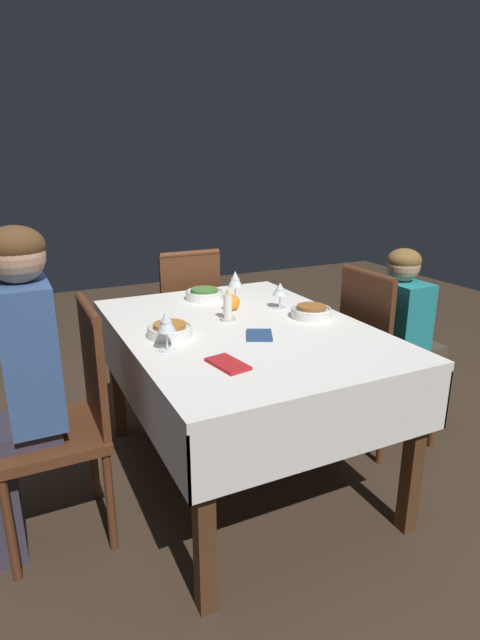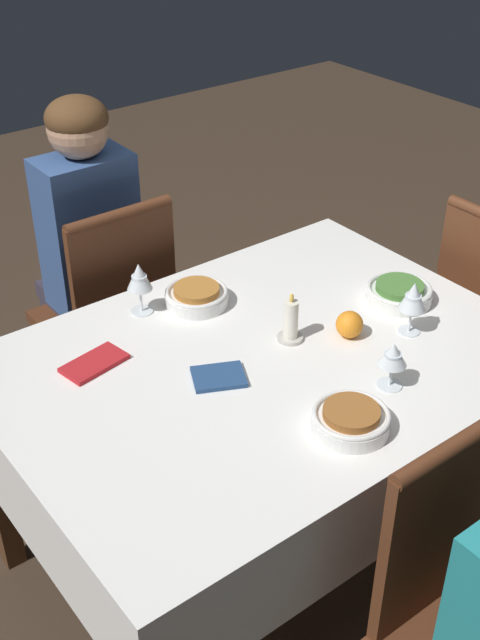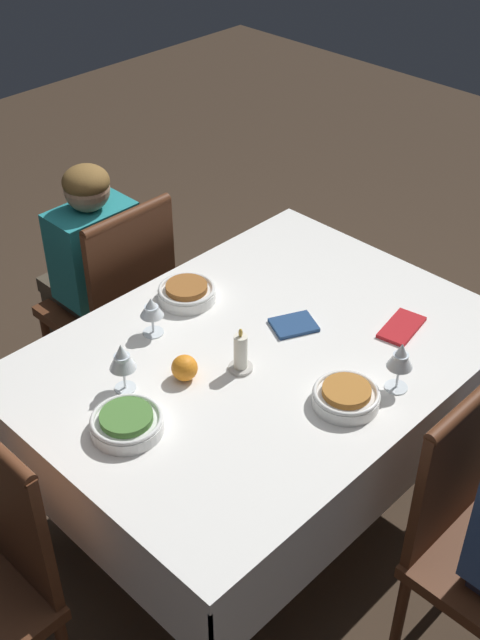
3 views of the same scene
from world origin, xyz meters
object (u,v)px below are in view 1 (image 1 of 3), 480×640
object	(u,v)px
napkin_spare_side	(259,335)
person_child_teal	(406,337)
chair_north	(67,414)
dining_table	(242,345)
wine_glass_east	(235,280)
napkin_red_folded	(228,364)
bowl_south	(311,311)
chair_south	(380,350)
chair_east	(185,316)
wine_glass_north	(166,323)
bowl_north	(170,330)
bowl_east	(204,294)
wine_glass_south	(280,290)
orange_fruit	(232,302)
person_adult_denim	(18,378)
candle_centerpiece	(228,309)

from	to	relation	value
napkin_spare_side	person_child_teal	bearing A→B (deg)	-83.00
chair_north	dining_table	bearing A→B (deg)	93.45
wine_glass_east	napkin_red_folded	world-z (taller)	wine_glass_east
bowl_south	wine_glass_east	size ratio (longest dim) A/B	1.19
chair_south	chair_east	size ratio (longest dim) A/B	1.00
dining_table	wine_glass_north	world-z (taller)	wine_glass_north
bowl_north	bowl_east	size ratio (longest dim) A/B	0.95
wine_glass_south	wine_glass_east	xyz separation A→B (m)	(0.22, 0.14, 0.02)
dining_table	wine_glass_east	world-z (taller)	wine_glass_east
person_child_teal	orange_fruit	size ratio (longest dim) A/B	13.76
bowl_north	wine_glass_north	xyz separation A→B (m)	(-0.15, 0.06, 0.08)
chair_east	orange_fruit	size ratio (longest dim) A/B	12.59
wine_glass_north	wine_glass_south	distance (m)	0.74
person_adult_denim	person_child_teal	xyz separation A→B (m)	(0.01, -1.83, -0.13)
bowl_north	candle_centerpiece	xyz separation A→B (m)	(0.10, -0.30, 0.02)
dining_table	chair_east	size ratio (longest dim) A/B	1.48
person_adult_denim	wine_glass_east	bearing A→B (deg)	112.24
chair_east	bowl_east	world-z (taller)	chair_east
chair_north	person_child_teal	world-z (taller)	person_child_teal
wine_glass_south	orange_fruit	distance (m)	0.24
wine_glass_south	orange_fruit	world-z (taller)	wine_glass_south
dining_table	wine_glass_east	xyz separation A→B (m)	(0.39, -0.15, 0.20)
chair_north	wine_glass_south	bearing A→B (deg)	101.58
bowl_east	person_adult_denim	bearing A→B (deg)	119.83
bowl_south	orange_fruit	distance (m)	0.38
wine_glass_north	napkin_red_folded	world-z (taller)	wine_glass_north
dining_table	orange_fruit	world-z (taller)	orange_fruit
chair_east	candle_centerpiece	world-z (taller)	chair_east
person_adult_denim	wine_glass_south	xyz separation A→B (m)	(0.21, -1.19, 0.14)
wine_glass_south	wine_glass_east	distance (m)	0.26
chair_east	wine_glass_south	bearing A→B (deg)	105.44
chair_north	chair_south	bearing A→B (deg)	90.24
dining_table	person_adult_denim	size ratio (longest dim) A/B	1.13
person_child_teal	wine_glass_south	size ratio (longest dim) A/B	8.08
dining_table	orange_fruit	distance (m)	0.28
person_child_teal	bowl_south	distance (m)	0.61
person_adult_denim	napkin_spare_side	size ratio (longest dim) A/B	7.58
wine_glass_north	wine_glass_south	xyz separation A→B (m)	(0.31, -0.67, -0.02)
person_adult_denim	bowl_east	world-z (taller)	person_adult_denim
chair_south	wine_glass_north	distance (m)	1.19
dining_table	wine_glass_south	size ratio (longest dim) A/B	10.92
bowl_north	wine_glass_south	bearing A→B (deg)	-75.41
wine_glass_north	wine_glass_south	bearing A→B (deg)	-65.29
dining_table	napkin_red_folded	distance (m)	0.45
candle_centerpiece	chair_south	bearing A→B (deg)	-100.53
candle_centerpiece	napkin_spare_side	xyz separation A→B (m)	(-0.26, -0.02, -0.05)
bowl_south	wine_glass_south	distance (m)	0.21
dining_table	bowl_east	distance (m)	0.50
person_child_teal	napkin_spare_side	world-z (taller)	person_child_teal
wine_glass_south	dining_table	bearing A→B (deg)	120.41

